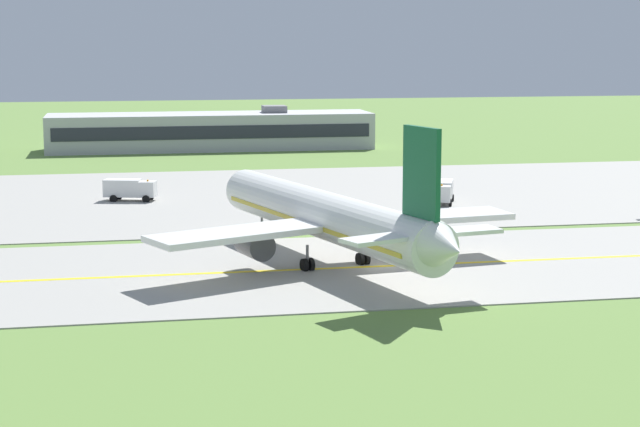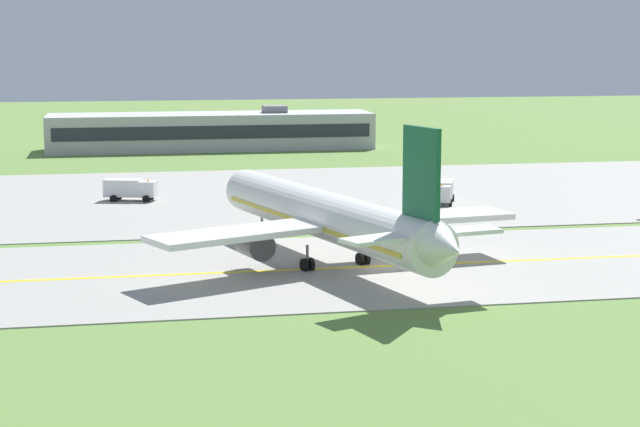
% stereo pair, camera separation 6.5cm
% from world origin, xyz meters
% --- Properties ---
extents(ground_plane, '(500.00, 500.00, 0.00)m').
position_xyz_m(ground_plane, '(0.00, 0.00, 0.00)').
color(ground_plane, olive).
extents(taxiway_strip, '(240.00, 28.00, 0.10)m').
position_xyz_m(taxiway_strip, '(0.00, 0.00, 0.05)').
color(taxiway_strip, '#9E9B93').
rests_on(taxiway_strip, ground).
extents(apron_pad, '(140.00, 52.00, 0.10)m').
position_xyz_m(apron_pad, '(10.00, 42.00, 0.05)').
color(apron_pad, '#9E9B93').
rests_on(apron_pad, ground).
extents(taxiway_centreline, '(220.00, 0.60, 0.01)m').
position_xyz_m(taxiway_centreline, '(0.00, 0.00, 0.11)').
color(taxiway_centreline, yellow).
rests_on(taxiway_centreline, taxiway_strip).
extents(airplane_lead, '(31.92, 38.94, 12.70)m').
position_xyz_m(airplane_lead, '(-4.40, 1.81, 4.13)').
color(airplane_lead, white).
rests_on(airplane_lead, ground).
extents(service_truck_baggage, '(4.04, 6.34, 2.60)m').
position_xyz_m(service_truck_baggage, '(15.23, 32.30, 1.53)').
color(service_truck_baggage, silver).
rests_on(service_truck_baggage, ground).
extents(service_truck_fuel, '(6.33, 3.62, 2.60)m').
position_xyz_m(service_truck_fuel, '(-20.18, 41.03, 1.53)').
color(service_truck_fuel, silver).
rests_on(service_truck_fuel, ground).
extents(terminal_building, '(55.35, 12.31, 7.37)m').
position_xyz_m(terminal_building, '(-5.44, 99.59, 3.10)').
color(terminal_building, '#B2B2B7').
rests_on(terminal_building, ground).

